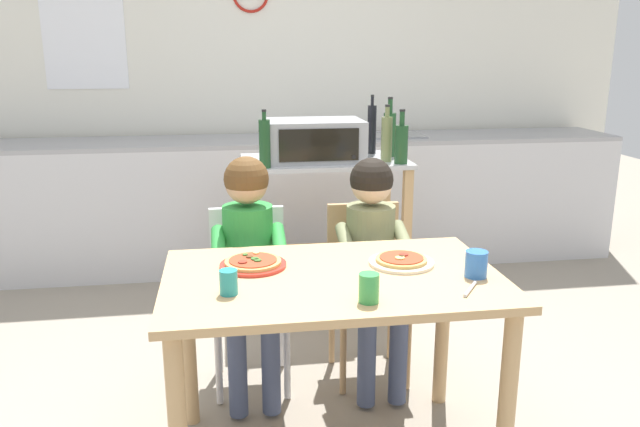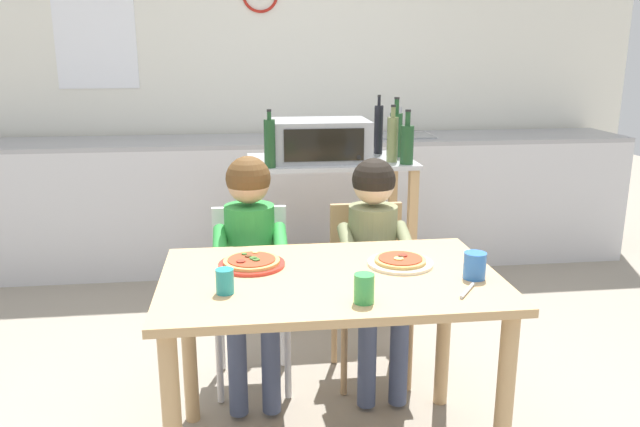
# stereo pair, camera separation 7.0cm
# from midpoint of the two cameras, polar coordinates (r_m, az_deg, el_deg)

# --- Properties ---
(ground_plane) EXTENTS (10.97, 10.97, 0.00)m
(ground_plane) POSITION_cam_midpoint_polar(r_m,az_deg,el_deg) (3.52, -2.52, -10.99)
(ground_plane) COLOR gray
(back_wall_tiled) EXTENTS (5.48, 0.14, 2.70)m
(back_wall_tiled) POSITION_cam_midpoint_polar(r_m,az_deg,el_deg) (4.83, -4.99, 12.60)
(back_wall_tiled) COLOR white
(back_wall_tiled) RESTS_ON ground
(kitchen_counter) EXTENTS (4.94, 0.60, 1.12)m
(kitchen_counter) POSITION_cam_midpoint_polar(r_m,az_deg,el_deg) (4.55, -4.32, 1.11)
(kitchen_counter) COLOR silver
(kitchen_counter) RESTS_ON ground
(kitchen_island_cart) EXTENTS (0.94, 0.55, 0.91)m
(kitchen_island_cart) POSITION_cam_midpoint_polar(r_m,az_deg,el_deg) (3.69, -0.14, 0.20)
(kitchen_island_cart) COLOR #B7BABF
(kitchen_island_cart) RESTS_ON ground
(toaster_oven) EXTENTS (0.54, 0.38, 0.23)m
(toaster_oven) POSITION_cam_midpoint_polar(r_m,az_deg,el_deg) (3.57, -1.09, 6.67)
(toaster_oven) COLOR #999BA0
(toaster_oven) RESTS_ON kitchen_island_cart
(bottle_squat_spirits) EXTENTS (0.05, 0.05, 0.35)m
(bottle_squat_spirits) POSITION_cam_midpoint_polar(r_m,az_deg,el_deg) (3.82, 4.20, 7.68)
(bottle_squat_spirits) COLOR black
(bottle_squat_spirits) RESTS_ON kitchen_island_cart
(bottle_dark_olive_oil) EXTENTS (0.07, 0.07, 0.35)m
(bottle_dark_olive_oil) POSITION_cam_midpoint_polar(r_m,az_deg,el_deg) (3.72, 5.79, 7.25)
(bottle_dark_olive_oil) COLOR #1E4723
(bottle_dark_olive_oil) RESTS_ON kitchen_island_cart
(bottle_brown_beer) EXTENTS (0.07, 0.07, 0.30)m
(bottle_brown_beer) POSITION_cam_midpoint_polar(r_m,az_deg,el_deg) (3.49, 6.83, 6.38)
(bottle_brown_beer) COLOR #1E4723
(bottle_brown_beer) RESTS_ON kitchen_island_cart
(bottle_slim_sauce) EXTENTS (0.06, 0.06, 0.32)m
(bottle_slim_sauce) POSITION_cam_midpoint_polar(r_m,az_deg,el_deg) (3.55, 5.51, 6.83)
(bottle_slim_sauce) COLOR olive
(bottle_slim_sauce) RESTS_ON kitchen_island_cart
(bottle_tall_green_wine) EXTENTS (0.06, 0.06, 0.31)m
(bottle_tall_green_wine) POSITION_cam_midpoint_polar(r_m,az_deg,el_deg) (3.36, -5.64, 6.38)
(bottle_tall_green_wine) COLOR #1E4723
(bottle_tall_green_wine) RESTS_ON kitchen_island_cart
(dining_table) EXTENTS (1.21, 0.76, 0.74)m
(dining_table) POSITION_cam_midpoint_polar(r_m,az_deg,el_deg) (2.30, 0.28, -8.34)
(dining_table) COLOR tan
(dining_table) RESTS_ON ground
(dining_chair_left) EXTENTS (0.36, 0.36, 0.81)m
(dining_chair_left) POSITION_cam_midpoint_polar(r_m,az_deg,el_deg) (2.93, -7.14, -6.37)
(dining_chair_left) COLOR silver
(dining_chair_left) RESTS_ON ground
(dining_chair_right) EXTENTS (0.36, 0.36, 0.81)m
(dining_chair_right) POSITION_cam_midpoint_polar(r_m,az_deg,el_deg) (2.99, 3.57, -5.84)
(dining_chair_right) COLOR tan
(dining_chair_right) RESTS_ON ground
(child_in_green_shirt) EXTENTS (0.32, 0.42, 1.06)m
(child_in_green_shirt) POSITION_cam_midpoint_polar(r_m,az_deg,el_deg) (2.75, -7.20, -3.19)
(child_in_green_shirt) COLOR #424C6B
(child_in_green_shirt) RESTS_ON ground
(child_in_olive_shirt) EXTENTS (0.32, 0.42, 1.04)m
(child_in_olive_shirt) POSITION_cam_midpoint_polar(r_m,az_deg,el_deg) (2.81, 4.14, -2.91)
(child_in_olive_shirt) COLOR #424C6B
(child_in_olive_shirt) RESTS_ON ground
(pizza_plate_red_rimmed) EXTENTS (0.25, 0.25, 0.03)m
(pizza_plate_red_rimmed) POSITION_cam_midpoint_polar(r_m,az_deg,el_deg) (2.35, -6.95, -4.52)
(pizza_plate_red_rimmed) COLOR red
(pizza_plate_red_rimmed) RESTS_ON dining_table
(pizza_plate_cream) EXTENTS (0.24, 0.24, 0.03)m
(pizza_plate_cream) POSITION_cam_midpoint_polar(r_m,az_deg,el_deg) (2.38, 6.56, -4.30)
(pizza_plate_cream) COLOR beige
(pizza_plate_cream) RESTS_ON dining_table
(drinking_cup_blue) EXTENTS (0.08, 0.08, 0.09)m
(drinking_cup_blue) POSITION_cam_midpoint_polar(r_m,az_deg,el_deg) (2.28, 13.15, -4.49)
(drinking_cup_blue) COLOR blue
(drinking_cup_blue) RESTS_ON dining_table
(drinking_cup_green) EXTENTS (0.07, 0.07, 0.10)m
(drinking_cup_green) POSITION_cam_midpoint_polar(r_m,az_deg,el_deg) (2.01, 3.47, -6.77)
(drinking_cup_green) COLOR green
(drinking_cup_green) RESTS_ON dining_table
(drinking_cup_teal) EXTENTS (0.06, 0.06, 0.08)m
(drinking_cup_teal) POSITION_cam_midpoint_polar(r_m,az_deg,el_deg) (2.10, -9.25, -6.18)
(drinking_cup_teal) COLOR teal
(drinking_cup_teal) RESTS_ON dining_table
(serving_spoon) EXTENTS (0.09, 0.12, 0.01)m
(serving_spoon) POSITION_cam_midpoint_polar(r_m,az_deg,el_deg) (2.17, 12.59, -6.70)
(serving_spoon) COLOR #B7BABF
(serving_spoon) RESTS_ON dining_table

